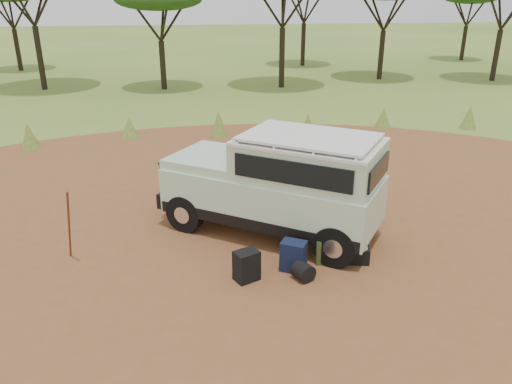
{
  "coord_description": "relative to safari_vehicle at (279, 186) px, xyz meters",
  "views": [
    {
      "loc": [
        -1.27,
        -7.74,
        4.64
      ],
      "look_at": [
        0.11,
        1.16,
        1.0
      ],
      "focal_mm": 35.0,
      "sensor_mm": 36.0,
      "label": 1
    }
  ],
  "objects": [
    {
      "name": "ground",
      "position": [
        -0.59,
        -1.33,
        -1.04
      ],
      "size": [
        140.0,
        140.0,
        0.0
      ],
      "primitive_type": "plane",
      "color": "#50772A",
      "rests_on": "ground"
    },
    {
      "name": "dirt_clearing",
      "position": [
        -0.59,
        -1.33,
        -1.03
      ],
      "size": [
        23.0,
        23.0,
        0.01
      ],
      "primitive_type": "cylinder",
      "color": "brown",
      "rests_on": "ground"
    },
    {
      "name": "grass_fringe",
      "position": [
        -0.47,
        7.34,
        -0.63
      ],
      "size": [
        36.6,
        1.6,
        0.9
      ],
      "color": "#50772A",
      "rests_on": "ground"
    },
    {
      "name": "safari_vehicle",
      "position": [
        0.0,
        0.0,
        0.0
      ],
      "size": [
        4.57,
        3.93,
        2.15
      ],
      "rotation": [
        0.0,
        0.0,
        -0.61
      ],
      "color": "#B5D4B5",
      "rests_on": "ground"
    },
    {
      "name": "walking_staff",
      "position": [
        -3.94,
        -0.63,
        -0.29
      ],
      "size": [
        0.28,
        0.54,
        1.49
      ],
      "primitive_type": "cylinder",
      "rotation": [
        0.35,
        0.0,
        0.43
      ],
      "color": "brown",
      "rests_on": "ground"
    },
    {
      "name": "backpack_black",
      "position": [
        -0.88,
        -1.71,
        -0.76
      ],
      "size": [
        0.49,
        0.44,
        0.55
      ],
      "primitive_type": "cube",
      "rotation": [
        0.0,
        0.0,
        0.43
      ],
      "color": "black",
      "rests_on": "ground"
    },
    {
      "name": "backpack_navy",
      "position": [
        -0.02,
        -1.52,
        -0.76
      ],
      "size": [
        0.53,
        0.48,
        0.56
      ],
      "primitive_type": "cube",
      "rotation": [
        0.0,
        0.0,
        -0.51
      ],
      "color": "#101833",
      "rests_on": "ground"
    },
    {
      "name": "backpack_olive",
      "position": [
        0.61,
        -1.33,
        -0.8
      ],
      "size": [
        0.36,
        0.27,
        0.48
      ],
      "primitive_type": "cube",
      "rotation": [
        0.0,
        0.0,
        -0.06
      ],
      "color": "#3C4921",
      "rests_on": "ground"
    },
    {
      "name": "duffel_navy",
      "position": [
        0.81,
        -1.3,
        -0.81
      ],
      "size": [
        0.45,
        0.37,
        0.46
      ],
      "primitive_type": "cube",
      "rotation": [
        0.0,
        0.0,
        0.17
      ],
      "color": "#101833",
      "rests_on": "ground"
    },
    {
      "name": "hard_case",
      "position": [
        1.2,
        -1.41,
        -0.88
      ],
      "size": [
        0.49,
        0.39,
        0.31
      ],
      "primitive_type": "cube",
      "rotation": [
        0.0,
        0.0,
        -0.22
      ],
      "color": "black",
      "rests_on": "ground"
    },
    {
      "name": "stuff_sack",
      "position": [
        0.08,
        -1.85,
        -0.88
      ],
      "size": [
        0.43,
        0.43,
        0.32
      ],
      "primitive_type": "cylinder",
      "rotation": [
        1.57,
        0.0,
        0.45
      ],
      "color": "black",
      "rests_on": "ground"
    },
    {
      "name": "safari_hat",
      "position": [
        1.2,
        -1.41,
        -0.69
      ],
      "size": [
        0.37,
        0.37,
        0.11
      ],
      "color": "beige",
      "rests_on": "hard_case"
    }
  ]
}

